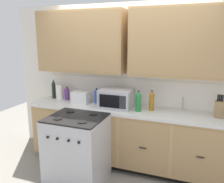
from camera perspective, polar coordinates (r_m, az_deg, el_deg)
The scene contains 14 objects.
ground_plane at distance 3.70m, azimuth 1.31°, elevation -19.27°, with size 8.00×8.00×0.00m, color gray.
wall_unit at distance 3.62m, azimuth 4.13°, elevation 8.06°, with size 4.17×0.40×2.50m.
counter_run at distance 3.73m, azimuth 2.93°, elevation -10.73°, with size 3.00×0.64×0.93m.
stove_range at distance 3.38m, azimuth -8.41°, elevation -13.60°, with size 0.76×0.68×0.95m.
microwave at distance 3.58m, azimuth 0.98°, elevation -1.70°, with size 0.48×0.37×0.28m.
toaster at distance 3.86m, azimuth -7.56°, elevation -1.41°, with size 0.28×0.18×0.19m.
knife_block at distance 3.46m, azimuth 24.46°, elevation -3.80°, with size 0.11×0.14×0.31m.
sink_faucet at distance 3.60m, azimuth 16.72°, elevation -2.80°, with size 0.02×0.02×0.20m, color #B2B5BA.
paper_towel_roll at distance 4.14m, azimuth -12.56°, elevation -0.13°, with size 0.12×0.12×0.26m, color white.
bottle_dark at distance 4.25m, azimuth -13.88°, elevation 0.54°, with size 0.07×0.07×0.33m.
bottle_blue at distance 3.83m, azimuth -3.72°, elevation -1.04°, with size 0.07×0.07×0.25m.
bottle_amber at distance 3.47m, azimuth 9.56°, elevation -2.21°, with size 0.07×0.07×0.30m.
bottle_green at distance 3.41m, azimuth 6.39°, elevation -2.34°, with size 0.08×0.08×0.31m.
bottle_violet at distance 4.11m, azimuth -10.78°, elevation -0.41°, with size 0.08×0.08×0.23m.
Camera 1 is at (1.03, -2.96, 1.97)m, focal length 37.89 mm.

